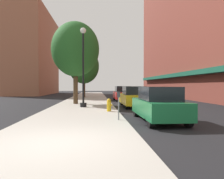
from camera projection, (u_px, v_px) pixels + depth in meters
ground_plane at (122, 101)px, 24.12m from camera, size 90.00×90.00×0.00m
sidewalk_slab at (87, 100)px, 24.81m from camera, size 4.80×50.00×0.12m
building_right_brick at (198, 11)px, 28.73m from camera, size 6.80×40.00×23.90m
building_far_background at (35, 54)px, 41.77m from camera, size 6.80×18.00×15.87m
lamppost at (83, 66)px, 15.66m from camera, size 0.48×0.48×5.90m
fire_hydrant at (109, 105)px, 13.05m from camera, size 0.33×0.26×0.79m
parking_meter_near at (119, 102)px, 9.77m from camera, size 0.14×0.09×1.31m
tree_near at (84, 66)px, 28.65m from camera, size 4.16×4.16×6.66m
tree_mid at (75, 49)px, 18.46m from camera, size 4.16×4.16×7.18m
car_green at (158, 104)px, 10.11m from camera, size 1.80×4.30×1.66m
car_yellow at (134, 97)px, 16.81m from camera, size 1.80×4.30×1.66m
car_red at (123, 94)px, 23.76m from camera, size 1.80×4.30×1.66m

